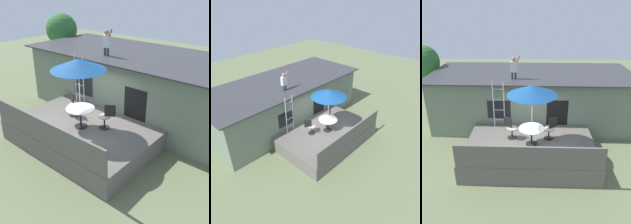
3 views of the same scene
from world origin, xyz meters
The scene contains 11 objects.
ground_plane centered at (0.00, 0.00, 0.00)m, with size 40.00×40.00×0.00m, color #66704C.
house centered at (0.00, 3.60, 1.41)m, with size 10.50×4.50×2.82m.
deck centered at (0.00, 0.00, 0.40)m, with size 5.33×3.64×0.80m, color #605B56.
deck_railing centered at (0.00, -1.77, 1.25)m, with size 5.23×0.08×0.90m, color #605B56.
patio_table centered at (0.05, -0.16, 1.39)m, with size 1.04×1.04×0.74m.
patio_umbrella centered at (0.05, -0.16, 3.15)m, with size 1.90×1.90×2.54m.
step_ladder centered at (-1.47, 1.33, 1.90)m, with size 0.52×0.04×2.20m.
person_figure centered at (-0.84, 2.37, 3.42)m, with size 0.47×0.20×1.11m.
patio_chair_left centered at (-0.85, 0.35, 1.26)m, with size 0.58×0.44×0.92m.
patio_chair_right centered at (0.84, 0.36, 1.26)m, with size 0.56×0.46×0.92m.
backyard_tree centered at (-6.20, 4.64, 3.04)m, with size 1.85×1.85×4.01m.
Camera 3 is at (0.15, -8.54, 6.07)m, focal length 38.14 mm.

